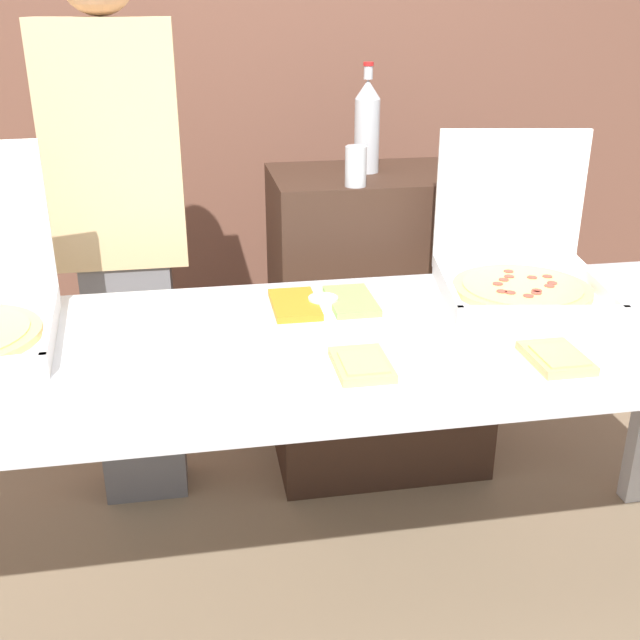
# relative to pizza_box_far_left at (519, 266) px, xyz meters

# --- Properties ---
(ground_plane) EXTENTS (16.00, 16.00, 0.00)m
(ground_plane) POSITION_rel_pizza_box_far_left_xyz_m (-0.60, -0.22, -0.95)
(ground_plane) COLOR #847056
(brick_wall_behind) EXTENTS (10.00, 0.06, 2.80)m
(brick_wall_behind) POSITION_rel_pizza_box_far_left_xyz_m (-0.60, 1.48, 0.45)
(brick_wall_behind) COLOR brown
(brick_wall_behind) RESTS_ON ground_plane
(buffet_table) EXTENTS (2.47, 0.83, 0.88)m
(buffet_table) POSITION_rel_pizza_box_far_left_xyz_m (-0.60, -0.22, -0.17)
(buffet_table) COLOR silver
(buffet_table) RESTS_ON ground_plane
(pizza_box_far_left) EXTENTS (0.50, 0.51, 0.43)m
(pizza_box_far_left) POSITION_rel_pizza_box_far_left_xyz_m (0.00, 0.00, 0.00)
(pizza_box_far_left) COLOR white
(pizza_box_far_left) RESTS_ON buffet_table
(paper_plate_front_center) EXTENTS (0.21, 0.21, 0.03)m
(paper_plate_front_center) POSITION_rel_pizza_box_far_left_xyz_m (-0.54, -0.41, -0.06)
(paper_plate_front_center) COLOR white
(paper_plate_front_center) RESTS_ON buffet_table
(paper_plate_front_right) EXTENTS (0.22, 0.22, 0.03)m
(paper_plate_front_right) POSITION_rel_pizza_box_far_left_xyz_m (-0.10, -0.45, -0.06)
(paper_plate_front_right) COLOR white
(paper_plate_front_right) RESTS_ON buffet_table
(veggie_tray) EXTENTS (0.33, 0.26, 0.05)m
(veggie_tray) POSITION_rel_pizza_box_far_left_xyz_m (-0.57, -0.08, -0.05)
(veggie_tray) COLOR white
(veggie_tray) RESTS_ON buffet_table
(sideboard_podium) EXTENTS (0.77, 0.47, 1.11)m
(sideboard_podium) POSITION_rel_pizza_box_far_left_xyz_m (-0.24, 0.57, -0.40)
(sideboard_podium) COLOR #382319
(sideboard_podium) RESTS_ON ground_plane
(soda_bottle) EXTENTS (0.08, 0.08, 0.35)m
(soda_bottle) POSITION_rel_pizza_box_far_left_xyz_m (-0.30, 0.58, 0.31)
(soda_bottle) COLOR #B7BCC1
(soda_bottle) RESTS_ON sideboard_podium
(soda_can_silver) EXTENTS (0.07, 0.07, 0.12)m
(soda_can_silver) POSITION_rel_pizza_box_far_left_xyz_m (-0.39, 0.38, 0.22)
(soda_can_silver) COLOR silver
(soda_can_silver) RESTS_ON sideboard_podium
(person_guest_cap) EXTENTS (0.40, 0.22, 1.81)m
(person_guest_cap) POSITION_rel_pizza_box_far_left_xyz_m (-1.11, 0.52, 0.00)
(person_guest_cap) COLOR slate
(person_guest_cap) RESTS_ON ground_plane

